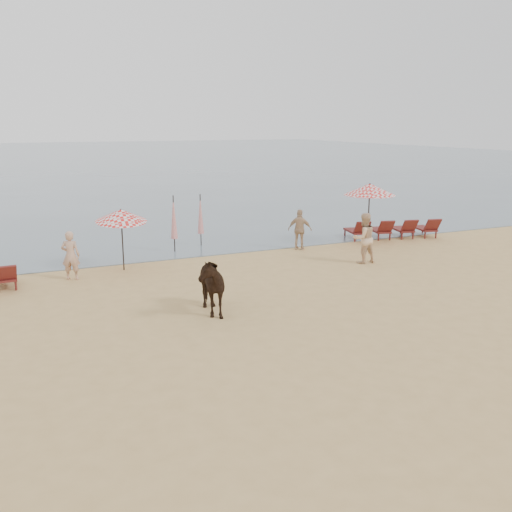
{
  "coord_description": "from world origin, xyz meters",
  "views": [
    {
      "loc": [
        -6.81,
        -10.14,
        4.98
      ],
      "look_at": [
        0.0,
        5.0,
        1.1
      ],
      "focal_mm": 40.0,
      "sensor_mm": 36.0,
      "label": 1
    }
  ],
  "objects_px": {
    "umbrella_closed_left": "(200,214)",
    "umbrella_closed_right": "(174,218)",
    "lounger_cluster_right": "(392,229)",
    "umbrella_open_left_b": "(121,215)",
    "beachgoer_left": "(71,255)",
    "umbrella_open_right": "(370,189)",
    "beachgoer_right_b": "(300,230)",
    "cow": "(206,284)",
    "beachgoer_right_a": "(364,238)"
  },
  "relations": [
    {
      "from": "beachgoer_left",
      "to": "umbrella_closed_right",
      "type": "bearing_deg",
      "value": -127.43
    },
    {
      "from": "cow",
      "to": "umbrella_closed_left",
      "type": "bearing_deg",
      "value": 76.48
    },
    {
      "from": "beachgoer_left",
      "to": "lounger_cluster_right",
      "type": "bearing_deg",
      "value": -153.14
    },
    {
      "from": "umbrella_open_left_b",
      "to": "beachgoer_right_b",
      "type": "xyz_separation_m",
      "value": [
        7.15,
        0.39,
        -1.1
      ]
    },
    {
      "from": "cow",
      "to": "beachgoer_left",
      "type": "relative_size",
      "value": 1.2
    },
    {
      "from": "umbrella_closed_left",
      "to": "beachgoer_right_a",
      "type": "height_order",
      "value": "umbrella_closed_left"
    },
    {
      "from": "umbrella_closed_left",
      "to": "umbrella_closed_right",
      "type": "bearing_deg",
      "value": -152.07
    },
    {
      "from": "beachgoer_left",
      "to": "beachgoer_right_a",
      "type": "xyz_separation_m",
      "value": [
        9.98,
        -2.0,
        0.11
      ]
    },
    {
      "from": "lounger_cluster_right",
      "to": "umbrella_open_left_b",
      "type": "height_order",
      "value": "umbrella_open_left_b"
    },
    {
      "from": "beachgoer_right_a",
      "to": "cow",
      "type": "bearing_deg",
      "value": 23.48
    },
    {
      "from": "umbrella_open_left_b",
      "to": "beachgoer_right_b",
      "type": "relative_size",
      "value": 1.36
    },
    {
      "from": "cow",
      "to": "beachgoer_right_b",
      "type": "bearing_deg",
      "value": 48.7
    },
    {
      "from": "umbrella_open_right",
      "to": "beachgoer_right_a",
      "type": "xyz_separation_m",
      "value": [
        -1.99,
        -2.56,
        -1.41
      ]
    },
    {
      "from": "umbrella_open_right",
      "to": "beachgoer_right_b",
      "type": "xyz_separation_m",
      "value": [
        -3.03,
        0.36,
        -1.51
      ]
    },
    {
      "from": "beachgoer_right_b",
      "to": "umbrella_closed_left",
      "type": "bearing_deg",
      "value": 2.83
    },
    {
      "from": "umbrella_open_left_b",
      "to": "umbrella_closed_left",
      "type": "distance_m",
      "value": 4.64
    },
    {
      "from": "cow",
      "to": "lounger_cluster_right",
      "type": "bearing_deg",
      "value": 34.16
    },
    {
      "from": "umbrella_closed_right",
      "to": "cow",
      "type": "distance_m",
      "value": 7.63
    },
    {
      "from": "lounger_cluster_right",
      "to": "cow",
      "type": "distance_m",
      "value": 12.54
    },
    {
      "from": "umbrella_open_right",
      "to": "beachgoer_right_b",
      "type": "bearing_deg",
      "value": -166.06
    },
    {
      "from": "umbrella_open_left_b",
      "to": "umbrella_open_right",
      "type": "xyz_separation_m",
      "value": [
        10.17,
        0.03,
        0.41
      ]
    },
    {
      "from": "umbrella_open_right",
      "to": "beachgoer_left",
      "type": "height_order",
      "value": "umbrella_open_right"
    },
    {
      "from": "lounger_cluster_right",
      "to": "umbrella_open_left_b",
      "type": "bearing_deg",
      "value": -163.78
    },
    {
      "from": "cow",
      "to": "beachgoer_right_a",
      "type": "xyz_separation_m",
      "value": [
        7.08,
        2.99,
        0.1
      ]
    },
    {
      "from": "umbrella_closed_left",
      "to": "umbrella_closed_right",
      "type": "xyz_separation_m",
      "value": [
        -1.34,
        -0.71,
        0.06
      ]
    },
    {
      "from": "umbrella_open_right",
      "to": "cow",
      "type": "relative_size",
      "value": 1.34
    },
    {
      "from": "beachgoer_right_a",
      "to": "umbrella_closed_left",
      "type": "bearing_deg",
      "value": -49.01
    },
    {
      "from": "umbrella_open_right",
      "to": "umbrella_closed_left",
      "type": "height_order",
      "value": "umbrella_open_right"
    },
    {
      "from": "umbrella_open_left_b",
      "to": "beachgoer_right_b",
      "type": "distance_m",
      "value": 7.24
    },
    {
      "from": "umbrella_open_left_b",
      "to": "beachgoer_right_a",
      "type": "relative_size",
      "value": 1.21
    },
    {
      "from": "umbrella_open_left_b",
      "to": "umbrella_closed_left",
      "type": "xyz_separation_m",
      "value": [
        3.74,
        2.68,
        -0.59
      ]
    },
    {
      "from": "cow",
      "to": "beachgoer_left",
      "type": "distance_m",
      "value": 5.77
    },
    {
      "from": "cow",
      "to": "beachgoer_left",
      "type": "height_order",
      "value": "cow"
    },
    {
      "from": "umbrella_closed_left",
      "to": "umbrella_closed_right",
      "type": "relative_size",
      "value": 0.96
    },
    {
      "from": "umbrella_open_left_b",
      "to": "umbrella_closed_left",
      "type": "bearing_deg",
      "value": 29.22
    },
    {
      "from": "umbrella_closed_left",
      "to": "umbrella_closed_right",
      "type": "distance_m",
      "value": 1.51
    },
    {
      "from": "lounger_cluster_right",
      "to": "umbrella_closed_right",
      "type": "relative_size",
      "value": 1.85
    },
    {
      "from": "umbrella_closed_right",
      "to": "beachgoer_right_b",
      "type": "xyz_separation_m",
      "value": [
        4.74,
        -1.58,
        -0.57
      ]
    },
    {
      "from": "beachgoer_left",
      "to": "beachgoer_right_a",
      "type": "bearing_deg",
      "value": -169.66
    },
    {
      "from": "lounger_cluster_right",
      "to": "umbrella_open_right",
      "type": "xyz_separation_m",
      "value": [
        -1.8,
        -0.69,
        1.89
      ]
    },
    {
      "from": "cow",
      "to": "beachgoer_right_b",
      "type": "relative_size",
      "value": 1.18
    },
    {
      "from": "lounger_cluster_right",
      "to": "umbrella_open_left_b",
      "type": "relative_size",
      "value": 1.89
    },
    {
      "from": "umbrella_closed_left",
      "to": "beachgoer_left",
      "type": "bearing_deg",
      "value": -149.8
    },
    {
      "from": "lounger_cluster_right",
      "to": "beachgoer_left",
      "type": "distance_m",
      "value": 13.83
    },
    {
      "from": "umbrella_closed_left",
      "to": "cow",
      "type": "distance_m",
      "value": 8.64
    },
    {
      "from": "umbrella_closed_right",
      "to": "cow",
      "type": "relative_size",
      "value": 1.17
    },
    {
      "from": "beachgoer_right_a",
      "to": "beachgoer_right_b",
      "type": "relative_size",
      "value": 1.12
    },
    {
      "from": "beachgoer_right_b",
      "to": "beachgoer_right_a",
      "type": "bearing_deg",
      "value": 146.26
    },
    {
      "from": "umbrella_open_right",
      "to": "beachgoer_right_a",
      "type": "height_order",
      "value": "umbrella_open_right"
    },
    {
      "from": "lounger_cluster_right",
      "to": "beachgoer_left",
      "type": "bearing_deg",
      "value": -161.99
    }
  ]
}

